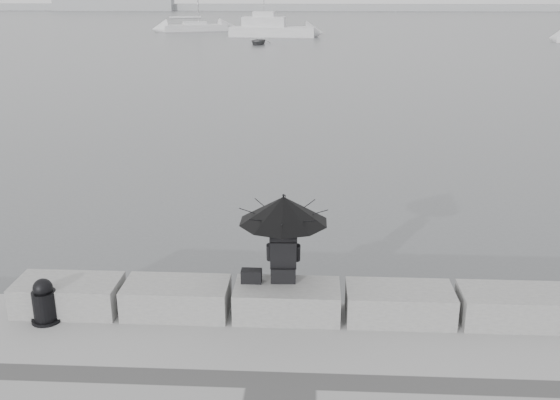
# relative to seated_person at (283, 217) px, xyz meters

# --- Properties ---
(ground) EXTENTS (360.00, 360.00, 0.00)m
(ground) POSITION_rel_seated_person_xyz_m (0.07, 0.21, -2.03)
(ground) COLOR #4D5053
(ground) RESTS_ON ground
(stone_block_far_left) EXTENTS (1.60, 0.80, 0.50)m
(stone_block_far_left) POSITION_rel_seated_person_xyz_m (-3.33, -0.24, -1.28)
(stone_block_far_left) COLOR slate
(stone_block_far_left) RESTS_ON promenade
(stone_block_left) EXTENTS (1.60, 0.80, 0.50)m
(stone_block_left) POSITION_rel_seated_person_xyz_m (-1.63, -0.24, -1.28)
(stone_block_left) COLOR slate
(stone_block_left) RESTS_ON promenade
(stone_block_centre) EXTENTS (1.60, 0.80, 0.50)m
(stone_block_centre) POSITION_rel_seated_person_xyz_m (0.07, -0.24, -1.28)
(stone_block_centre) COLOR slate
(stone_block_centre) RESTS_ON promenade
(stone_block_right) EXTENTS (1.60, 0.80, 0.50)m
(stone_block_right) POSITION_rel_seated_person_xyz_m (1.77, -0.24, -1.28)
(stone_block_right) COLOR slate
(stone_block_right) RESTS_ON promenade
(stone_block_far_right) EXTENTS (1.60, 0.80, 0.50)m
(stone_block_far_right) POSITION_rel_seated_person_xyz_m (3.47, -0.24, -1.28)
(stone_block_far_right) COLOR slate
(stone_block_far_right) RESTS_ON promenade
(seated_person) EXTENTS (1.36, 1.36, 1.39)m
(seated_person) POSITION_rel_seated_person_xyz_m (0.00, 0.00, 0.00)
(seated_person) COLOR black
(seated_person) RESTS_ON stone_block_centre
(bag) EXTENTS (0.32, 0.18, 0.20)m
(bag) POSITION_rel_seated_person_xyz_m (-0.48, -0.11, -0.93)
(bag) COLOR black
(bag) RESTS_ON stone_block_centre
(mooring_bollard) EXTENTS (0.44, 0.44, 0.70)m
(mooring_bollard) POSITION_rel_seated_person_xyz_m (-3.55, -0.60, -1.24)
(mooring_bollard) COLOR black
(mooring_bollard) RESTS_ON promenade
(distant_landmass) EXTENTS (180.00, 8.00, 2.80)m
(distant_landmass) POSITION_rel_seated_person_xyz_m (-8.07, 154.73, -1.14)
(distant_landmass) COLOR #9A9D9F
(distant_landmass) RESTS_ON ground
(sailboat_left) EXTENTS (8.51, 5.38, 12.90)m
(sailboat_left) POSITION_rel_seated_person_xyz_m (-15.15, 74.65, -1.52)
(sailboat_left) COLOR silver
(sailboat_left) RESTS_ON ground
(motor_cruiser) EXTENTS (9.94, 3.52, 4.50)m
(motor_cruiser) POSITION_rel_seated_person_xyz_m (-4.40, 65.20, -1.14)
(motor_cruiser) COLOR silver
(motor_cruiser) RESTS_ON ground
(dinghy) EXTENTS (3.30, 1.70, 0.54)m
(dinghy) POSITION_rel_seated_person_xyz_m (-5.15, 54.79, -1.77)
(dinghy) COLOR slate
(dinghy) RESTS_ON ground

